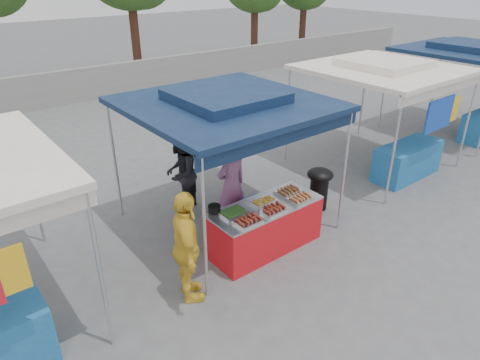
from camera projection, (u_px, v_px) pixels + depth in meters
ground_plane at (261, 244)px, 7.64m from camera, size 80.00×80.00×0.00m
back_wall at (57, 89)px, 15.09m from camera, size 40.00×0.25×1.20m
main_canopy at (227, 103)px, 7.26m from camera, size 3.20×3.20×2.57m
neighbor_stall_right at (394, 105)px, 9.83m from camera, size 3.20×3.20×2.57m
neighbor_stall_far at (476, 80)px, 12.05m from camera, size 3.20×3.20×2.57m
vendor_table at (265, 226)px, 7.38m from camera, size 2.00×0.80×0.85m
food_tray_fl at (248, 221)px, 6.68m from camera, size 0.42×0.30×0.07m
food_tray_fm at (273, 210)px, 6.99m from camera, size 0.42×0.30×0.07m
food_tray_fr at (300, 198)px, 7.33m from camera, size 0.42×0.30×0.07m
food_tray_bl at (233, 213)px, 6.90m from camera, size 0.42×0.30×0.07m
food_tray_bm at (264, 201)px, 7.23m from camera, size 0.42×0.30×0.07m
food_tray_br at (288, 191)px, 7.56m from camera, size 0.42×0.30×0.07m
cooking_pot at (214, 209)px, 6.96m from camera, size 0.21×0.21×0.12m
skewer_cup at (261, 212)px, 6.89m from camera, size 0.08×0.08×0.11m
wok_burner at (319, 185)px, 8.57m from camera, size 0.52×0.52×0.88m
crate_left at (228, 232)px, 7.71m from camera, size 0.49×0.35×0.30m
crate_right at (253, 220)px, 8.10m from camera, size 0.49×0.34×0.29m
crate_stacked at (253, 207)px, 7.97m from camera, size 0.47×0.33×0.28m
vendor_woman at (231, 185)px, 7.83m from camera, size 0.63×0.42×1.72m
helper_man at (180, 173)px, 8.31m from camera, size 1.05×1.04×1.71m
customer_person at (187, 248)px, 6.03m from camera, size 0.79×1.12×1.76m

